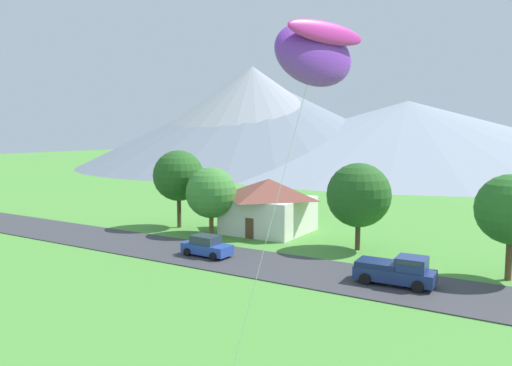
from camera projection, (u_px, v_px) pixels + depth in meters
road_strip at (310, 272)px, 35.79m from camera, size 160.00×7.23×0.08m
mountain_central_ridge at (252, 117)px, 143.53m from camera, size 83.87×83.87×29.17m
mountain_far_east_ridge at (407, 134)px, 140.95m from camera, size 132.92×132.92×18.97m
mountain_west_ridge at (261, 122)px, 147.73m from camera, size 107.74×107.74×26.11m
house_leftmost at (269, 204)px, 49.93m from camera, size 8.21×8.18×5.49m
tree_left_of_center at (211, 193)px, 48.45m from camera, size 5.06×5.06×6.76m
tree_center at (359, 195)px, 42.04m from camera, size 5.56×5.56×7.60m
tree_right_of_center at (512, 209)px, 33.40m from camera, size 4.86×4.86×7.41m
tree_near_right at (179, 176)px, 51.94m from camera, size 5.41×5.41×8.30m
parked_car_blue_mid_west at (207, 246)px, 40.16m from camera, size 4.27×2.21×1.68m
pickup_truck_navy_west_side at (397, 270)px, 32.55m from camera, size 5.27×2.46×1.99m
kite_flyer_with_kite at (315, 56)px, 17.86m from camera, size 3.57×5.24×14.37m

